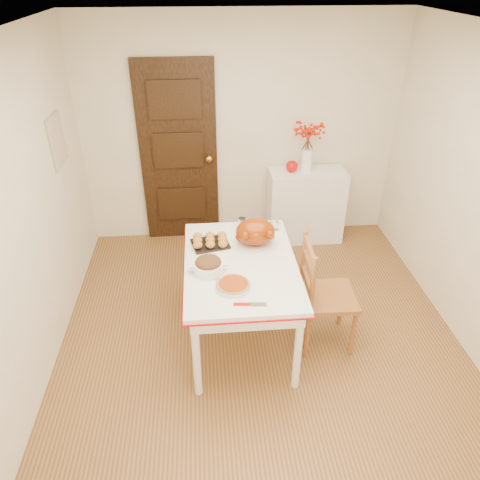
{
  "coord_description": "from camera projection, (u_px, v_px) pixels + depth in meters",
  "views": [
    {
      "loc": [
        -0.44,
        -2.84,
        2.87
      ],
      "look_at": [
        -0.17,
        0.19,
        0.98
      ],
      "focal_mm": 33.8,
      "sensor_mm": 36.0,
      "label": 1
    }
  ],
  "objects": [
    {
      "name": "shaker_pair",
      "position": [
        274.0,
        226.0,
        4.05
      ],
      "size": [
        0.08,
        0.04,
        0.08
      ],
      "primitive_type": null,
      "rotation": [
        0.0,
        0.0,
        -0.06
      ],
      "color": "white",
      "rests_on": "kitchen_table"
    },
    {
      "name": "pumpkin_pie",
      "position": [
        233.0,
        285.0,
        3.34
      ],
      "size": [
        0.29,
        0.29,
        0.05
      ],
      "primitive_type": "cylinder",
      "rotation": [
        0.0,
        0.0,
        -0.12
      ],
      "color": "#8C370C",
      "rests_on": "kitchen_table"
    },
    {
      "name": "wall_left",
      "position": [
        18.0,
        232.0,
        3.16
      ],
      "size": [
        0.0,
        4.0,
        2.5
      ],
      "primitive_type": "cube",
      "color": "beige",
      "rests_on": "ground"
    },
    {
      "name": "chair_oak",
      "position": [
        328.0,
        294.0,
        3.76
      ],
      "size": [
        0.46,
        0.46,
        1.01
      ],
      "primitive_type": null,
      "rotation": [
        0.0,
        0.0,
        1.55
      ],
      "color": "brown",
      "rests_on": "floor"
    },
    {
      "name": "turkey_platter",
      "position": [
        255.0,
        233.0,
        3.78
      ],
      "size": [
        0.42,
        0.35,
        0.25
      ],
      "primitive_type": null,
      "rotation": [
        0.0,
        0.0,
        0.11
      ],
      "color": "#862C01",
      "rests_on": "kitchen_table"
    },
    {
      "name": "drinking_glass",
      "position": [
        242.0,
        224.0,
        4.03
      ],
      "size": [
        0.08,
        0.08,
        0.12
      ],
      "primitive_type": "cylinder",
      "rotation": [
        0.0,
        0.0,
        0.21
      ],
      "color": "white",
      "rests_on": "kitchen_table"
    },
    {
      "name": "floor",
      "position": [
        261.0,
        346.0,
        3.95
      ],
      "size": [
        3.5,
        4.0,
        0.0
      ],
      "primitive_type": "cube",
      "color": "brown",
      "rests_on": "ground"
    },
    {
      "name": "ceiling",
      "position": [
        272.0,
        35.0,
        2.63
      ],
      "size": [
        3.5,
        4.0,
        0.0
      ],
      "primitive_type": "cube",
      "color": "white",
      "rests_on": "ground"
    },
    {
      "name": "stuffing_dish",
      "position": [
        208.0,
        265.0,
        3.5
      ],
      "size": [
        0.33,
        0.27,
        0.12
      ],
      "primitive_type": null,
      "rotation": [
        0.0,
        0.0,
        0.13
      ],
      "color": "#54371B",
      "rests_on": "kitchen_table"
    },
    {
      "name": "rolls_tray",
      "position": [
        210.0,
        241.0,
        3.83
      ],
      "size": [
        0.35,
        0.3,
        0.08
      ],
      "primitive_type": null,
      "rotation": [
        0.0,
        0.0,
        0.23
      ],
      "color": "#A86D2A",
      "rests_on": "kitchen_table"
    },
    {
      "name": "door_back",
      "position": [
        179.0,
        155.0,
        5.02
      ],
      "size": [
        0.85,
        0.06,
        2.06
      ],
      "primitive_type": "cube",
      "color": "black",
      "rests_on": "ground"
    },
    {
      "name": "sideboard",
      "position": [
        305.0,
        206.0,
        5.28
      ],
      "size": [
        0.86,
        0.38,
        0.86
      ],
      "primitive_type": "cube",
      "color": "white",
      "rests_on": "floor"
    },
    {
      "name": "wall_back",
      "position": [
        241.0,
        133.0,
        4.98
      ],
      "size": [
        3.5,
        0.0,
        2.5
      ],
      "primitive_type": "cube",
      "color": "beige",
      "rests_on": "ground"
    },
    {
      "name": "carving_knife",
      "position": [
        218.0,
        279.0,
        3.43
      ],
      "size": [
        0.24,
        0.19,
        0.01
      ],
      "primitive_type": null,
      "rotation": [
        0.0,
        0.0,
        -0.62
      ],
      "color": "silver",
      "rests_on": "kitchen_table"
    },
    {
      "name": "apple",
      "position": [
        292.0,
        166.0,
        5.01
      ],
      "size": [
        0.13,
        0.13,
        0.13
      ],
      "primitive_type": "sphere",
      "color": "#C80609",
      "rests_on": "sideboard"
    },
    {
      "name": "kitchen_table",
      "position": [
        241.0,
        301.0,
        3.84
      ],
      "size": [
        0.92,
        1.34,
        0.8
      ],
      "primitive_type": null,
      "color": "white",
      "rests_on": "floor"
    },
    {
      "name": "berry_vase",
      "position": [
        308.0,
        149.0,
        4.91
      ],
      "size": [
        0.28,
        0.28,
        0.54
      ],
      "primitive_type": null,
      "color": "white",
      "rests_on": "sideboard"
    },
    {
      "name": "photo_board",
      "position": [
        57.0,
        140.0,
        4.05
      ],
      "size": [
        0.03,
        0.35,
        0.45
      ],
      "primitive_type": "cube",
      "color": "beige",
      "rests_on": "ground"
    },
    {
      "name": "pie_server",
      "position": [
        250.0,
        304.0,
        3.18
      ],
      "size": [
        0.24,
        0.09,
        0.01
      ],
      "primitive_type": null,
      "rotation": [
        0.0,
        0.0,
        -0.09
      ],
      "color": "silver",
      "rests_on": "kitchen_table"
    }
  ]
}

